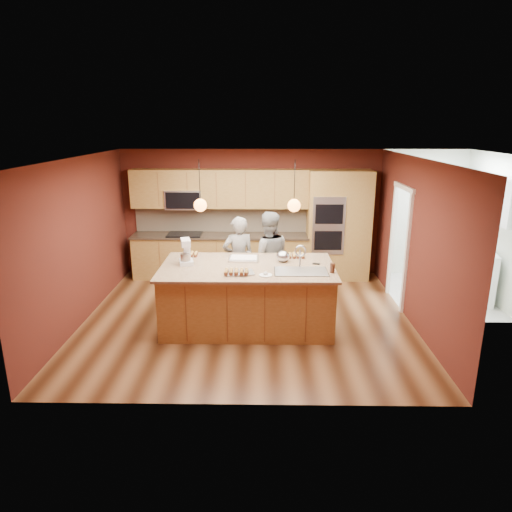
{
  "coord_description": "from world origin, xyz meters",
  "views": [
    {
      "loc": [
        0.27,
        -7.21,
        3.23
      ],
      "look_at": [
        0.15,
        -0.1,
        1.14
      ],
      "focal_mm": 32.0,
      "sensor_mm": 36.0,
      "label": 1
    }
  ],
  "objects_px": {
    "island": "(249,295)",
    "mixing_bowl": "(283,256)",
    "person_right": "(268,258)",
    "person_left": "(239,260)",
    "stand_mixer": "(186,253)"
  },
  "relations": [
    {
      "from": "island",
      "to": "mixing_bowl",
      "type": "relative_size",
      "value": 12.38
    },
    {
      "from": "person_right",
      "to": "mixing_bowl",
      "type": "relative_size",
      "value": 7.62
    },
    {
      "from": "mixing_bowl",
      "to": "stand_mixer",
      "type": "bearing_deg",
      "value": -174.68
    },
    {
      "from": "island",
      "to": "mixing_bowl",
      "type": "height_order",
      "value": "island"
    },
    {
      "from": "person_right",
      "to": "mixing_bowl",
      "type": "bearing_deg",
      "value": 101.21
    },
    {
      "from": "island",
      "to": "mixing_bowl",
      "type": "distance_m",
      "value": 0.85
    },
    {
      "from": "person_left",
      "to": "mixing_bowl",
      "type": "bearing_deg",
      "value": 118.65
    },
    {
      "from": "island",
      "to": "mixing_bowl",
      "type": "bearing_deg",
      "value": 23.87
    },
    {
      "from": "stand_mixer",
      "to": "person_left",
      "type": "bearing_deg",
      "value": 35.14
    },
    {
      "from": "person_right",
      "to": "mixing_bowl",
      "type": "distance_m",
      "value": 0.85
    },
    {
      "from": "person_left",
      "to": "mixing_bowl",
      "type": "relative_size",
      "value": 7.23
    },
    {
      "from": "mixing_bowl",
      "to": "island",
      "type": "bearing_deg",
      "value": -156.13
    },
    {
      "from": "island",
      "to": "person_left",
      "type": "distance_m",
      "value": 1.09
    },
    {
      "from": "stand_mixer",
      "to": "person_right",
      "type": "bearing_deg",
      "value": 20.62
    },
    {
      "from": "stand_mixer",
      "to": "mixing_bowl",
      "type": "bearing_deg",
      "value": -8.79
    }
  ]
}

